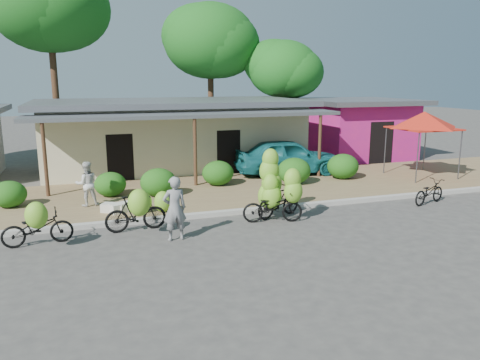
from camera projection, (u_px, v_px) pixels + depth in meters
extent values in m
plane|color=#403D3B|center=(245.00, 234.00, 13.44)|extent=(100.00, 100.00, 0.00)
cube|color=olive|center=(203.00, 193.00, 18.05)|extent=(60.00, 6.00, 0.12)
cube|color=#A8A399|center=(225.00, 213.00, 15.27)|extent=(60.00, 0.25, 0.15)
cube|color=beige|center=(172.00, 137.00, 23.29)|extent=(12.00, 6.00, 3.10)
cube|color=slate|center=(171.00, 103.00, 22.94)|extent=(13.00, 7.00, 0.25)
cube|color=black|center=(185.00, 154.00, 20.66)|extent=(1.40, 0.12, 2.20)
cube|color=slate|center=(189.00, 115.00, 19.31)|extent=(13.00, 2.00, 0.15)
cylinder|color=#553322|center=(45.00, 161.00, 17.03)|extent=(0.14, 0.14, 2.85)
cylinder|color=#553322|center=(195.00, 154.00, 18.78)|extent=(0.14, 0.14, 2.85)
cylinder|color=#553322|center=(320.00, 147.00, 20.54)|extent=(0.14, 0.14, 2.85)
cube|color=#CC1F71|center=(355.00, 130.00, 26.59)|extent=(5.00, 5.00, 3.00)
cube|color=slate|center=(357.00, 101.00, 26.25)|extent=(6.00, 6.00, 0.25)
cube|color=black|center=(381.00, 143.00, 24.41)|extent=(1.40, 0.12, 2.20)
cylinder|color=#553322|center=(54.00, 79.00, 25.61)|extent=(0.36, 0.36, 8.70)
ellipsoid|color=#144E13|center=(48.00, 5.00, 24.79)|extent=(6.22, 6.22, 4.97)
cylinder|color=#553322|center=(211.00, 93.00, 29.07)|extent=(0.36, 0.36, 7.01)
ellipsoid|color=#144E13|center=(210.00, 41.00, 28.41)|extent=(5.66, 5.66, 4.53)
ellipsoid|color=#144E13|center=(201.00, 36.00, 28.47)|extent=(4.81, 4.81, 3.85)
cylinder|color=#553322|center=(283.00, 108.00, 28.66)|extent=(0.36, 0.36, 5.24)
ellipsoid|color=#144E13|center=(283.00, 69.00, 28.16)|extent=(4.29, 4.29, 3.43)
ellipsoid|color=#144E13|center=(274.00, 64.00, 28.22)|extent=(3.65, 3.65, 2.92)
ellipsoid|color=#175012|center=(9.00, 194.00, 15.69)|extent=(1.15, 1.04, 0.90)
ellipsoid|color=#175012|center=(110.00, 184.00, 17.17)|extent=(1.15, 1.04, 0.90)
ellipsoid|color=#175012|center=(158.00, 182.00, 17.21)|extent=(1.32, 1.19, 1.03)
ellipsoid|color=#175012|center=(218.00, 173.00, 18.96)|extent=(1.29, 1.16, 1.00)
ellipsoid|color=#175012|center=(294.00, 171.00, 19.21)|extent=(1.39, 1.25, 1.08)
ellipsoid|color=#175012|center=(343.00, 166.00, 20.22)|extent=(1.38, 1.25, 1.08)
cylinder|color=#59595E|center=(417.00, 158.00, 19.28)|extent=(0.05, 0.05, 2.10)
cylinder|color=#59595E|center=(460.00, 155.00, 19.96)|extent=(0.05, 0.05, 2.10)
cylinder|color=#59595E|center=(385.00, 150.00, 21.31)|extent=(0.05, 0.05, 2.10)
cylinder|color=#59595E|center=(425.00, 148.00, 22.00)|extent=(0.05, 0.05, 2.10)
cube|color=red|center=(423.00, 128.00, 20.41)|extent=(2.40, 2.40, 0.06)
cone|color=red|center=(424.00, 120.00, 20.33)|extent=(3.50, 3.50, 0.70)
imported|color=black|center=(37.00, 228.00, 12.45)|extent=(1.86, 0.82, 0.95)
ellipsoid|color=#8ECB32|center=(36.00, 215.00, 11.76)|extent=(0.56, 0.48, 0.70)
imported|color=black|center=(136.00, 213.00, 13.59)|extent=(1.81, 0.62, 1.07)
ellipsoid|color=#8ECB32|center=(139.00, 203.00, 12.91)|extent=(0.62, 0.53, 0.78)
imported|color=black|center=(273.00, 207.00, 14.45)|extent=(1.96, 1.06, 0.98)
ellipsoid|color=#8ECB32|center=(268.00, 196.00, 14.94)|extent=(0.69, 0.58, 0.86)
ellipsoid|color=#8ECB32|center=(272.00, 183.00, 14.86)|extent=(0.66, 0.56, 0.83)
ellipsoid|color=#8ECB32|center=(269.00, 171.00, 14.77)|extent=(0.64, 0.55, 0.80)
ellipsoid|color=#8ECB32|center=(270.00, 159.00, 14.69)|extent=(0.53, 0.45, 0.66)
ellipsoid|color=#8ECB32|center=(272.00, 197.00, 14.59)|extent=(0.64, 0.54, 0.80)
ellipsoid|color=#8ECB32|center=(271.00, 184.00, 14.50)|extent=(0.50, 0.43, 0.63)
imported|color=black|center=(279.00, 201.00, 14.98)|extent=(1.82, 1.06, 1.06)
ellipsoid|color=#8ECB32|center=(293.00, 191.00, 14.38)|extent=(0.59, 0.50, 0.74)
ellipsoid|color=#8ECB32|center=(293.00, 179.00, 14.34)|extent=(0.54, 0.46, 0.68)
imported|color=black|center=(429.00, 192.00, 16.60)|extent=(1.74, 1.06, 0.87)
ellipsoid|color=#8ECB32|center=(143.00, 202.00, 15.10)|extent=(0.55, 0.47, 0.69)
ellipsoid|color=#8ECB32|center=(163.00, 202.00, 15.14)|extent=(0.56, 0.47, 0.70)
ellipsoid|color=#8ECB32|center=(270.00, 194.00, 16.26)|extent=(0.50, 0.42, 0.62)
cube|color=white|center=(123.00, 207.00, 15.22)|extent=(0.94, 0.70, 0.30)
cube|color=white|center=(113.00, 208.00, 15.19)|extent=(0.84, 0.70, 0.28)
imported|color=gray|center=(175.00, 209.00, 12.74)|extent=(0.69, 0.48, 1.80)
imported|color=silver|center=(87.00, 184.00, 15.82)|extent=(0.79, 0.64, 1.53)
imported|color=#176369|center=(288.00, 157.00, 21.13)|extent=(4.86, 2.26, 1.61)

